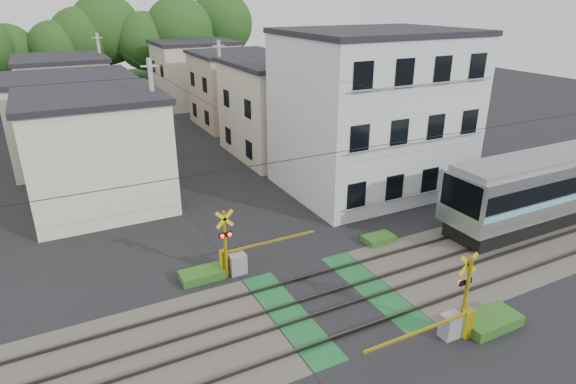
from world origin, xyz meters
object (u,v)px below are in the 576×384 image
apartment_block (372,112)px  pedestrian (151,112)px  crossing_signal_far (235,258)px  crossing_signal_near (455,320)px

apartment_block → pedestrian: 24.97m
crossing_signal_far → pedestrian: size_ratio=2.74×
crossing_signal_near → apartment_block: (5.91, 13.15, 3.94)m
crossing_signal_near → crossing_signal_far: bearing=125.3°
pedestrian → apartment_block: bearing=86.9°
apartment_block → pedestrian: (-8.22, 23.27, -3.79)m
crossing_signal_far → pedestrian: (2.87, 29.11, 0.15)m
pedestrian → crossing_signal_near: bearing=71.1°
crossing_signal_near → pedestrian: bearing=93.6°
crossing_signal_near → crossing_signal_far: size_ratio=1.00×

